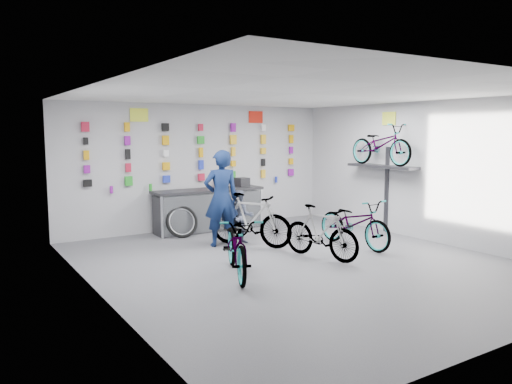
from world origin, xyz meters
TOP-DOWN VIEW (x-y plane):
  - floor at (0.00, 0.00)m, footprint 8.00×8.00m
  - ceiling at (0.00, 0.00)m, footprint 8.00×8.00m
  - wall_back at (0.00, 4.00)m, footprint 7.00×0.00m
  - wall_left at (-3.50, 0.00)m, footprint 0.00×8.00m
  - wall_right at (3.50, 0.00)m, footprint 0.00×8.00m
  - counter at (0.00, 3.54)m, footprint 2.70×0.66m
  - merch_wall at (-0.04, 3.93)m, footprint 5.57×0.08m
  - wall_bracket at (3.33, 1.20)m, footprint 0.39×1.90m
  - sign_left at (-1.50, 3.98)m, footprint 0.42×0.02m
  - sign_right at (1.60, 3.98)m, footprint 0.42×0.02m
  - sign_side at (3.48, 1.20)m, footprint 0.02×0.40m
  - bike_left at (-1.33, -0.09)m, footprint 1.33×2.01m
  - bike_center at (0.55, 0.05)m, footprint 0.86×1.72m
  - bike_right at (1.75, 0.43)m, footprint 0.77×1.94m
  - bike_service at (-0.02, 1.60)m, footprint 1.41×1.82m
  - bike_wall at (3.25, 1.20)m, footprint 0.63×1.80m
  - clerk at (-0.52, 1.95)m, footprint 0.81×0.62m
  - customer at (-0.06, 1.94)m, footprint 0.68×0.62m
  - spare_wheel at (-0.86, 3.17)m, footprint 0.76×0.36m
  - register at (0.93, 3.55)m, footprint 0.31×0.33m

SIDE VIEW (x-z plane):
  - floor at x=0.00m, z-range 0.00..0.00m
  - spare_wheel at x=-0.86m, z-range -0.01..0.71m
  - counter at x=0.00m, z-range -0.01..0.99m
  - bike_center at x=0.55m, z-range 0.00..0.99m
  - bike_left at x=-1.33m, z-range 0.00..1.00m
  - bike_right at x=1.75m, z-range 0.00..1.00m
  - bike_service at x=-0.02m, z-range 0.00..1.10m
  - customer at x=-0.06m, z-range 0.00..1.13m
  - clerk at x=-0.52m, z-range 0.00..1.98m
  - register at x=0.93m, z-range 1.00..1.22m
  - wall_bracket at x=3.33m, z-range 0.46..2.46m
  - wall_back at x=0.00m, z-range -2.00..5.00m
  - wall_left at x=-3.50m, z-range -2.50..5.50m
  - wall_right at x=3.50m, z-range -2.50..5.50m
  - merch_wall at x=-0.04m, z-range 1.03..2.58m
  - bike_wall at x=3.25m, z-range 1.58..2.53m
  - sign_side at x=3.48m, z-range 2.50..2.80m
  - sign_left at x=-1.50m, z-range 2.57..2.87m
  - sign_right at x=1.60m, z-range 2.57..2.87m
  - ceiling at x=0.00m, z-range 3.00..3.00m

